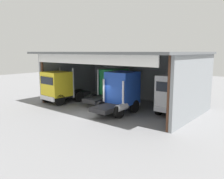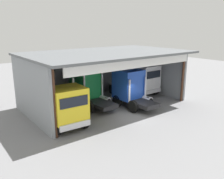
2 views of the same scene
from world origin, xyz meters
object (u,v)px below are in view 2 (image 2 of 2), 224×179
object	(u,v)px
truck_yellow_right_bay	(65,107)
oil_drum	(58,98)
truck_blue_center_right_bay	(130,88)
tool_cart	(114,89)
truck_green_center_bay	(88,88)
truck_white_yard_outside	(144,79)

from	to	relation	value
truck_yellow_right_bay	oil_drum	world-z (taller)	truck_yellow_right_bay
truck_yellow_right_bay	truck_blue_center_right_bay	size ratio (longest dim) A/B	1.10
oil_drum	tool_cart	size ratio (longest dim) A/B	0.93
truck_green_center_bay	tool_cart	bearing A→B (deg)	21.96
truck_green_center_bay	truck_white_yard_outside	xyz separation A→B (m)	(7.30, -0.50, -0.03)
truck_green_center_bay	tool_cart	world-z (taller)	truck_green_center_bay
truck_yellow_right_bay	truck_blue_center_right_bay	world-z (taller)	truck_yellow_right_bay
truck_green_center_bay	oil_drum	xyz separation A→B (m)	(-1.85, 2.97, -1.38)
truck_blue_center_right_bay	truck_white_yard_outside	bearing A→B (deg)	26.85
truck_blue_center_right_bay	oil_drum	world-z (taller)	truck_blue_center_right_bay
truck_yellow_right_bay	truck_white_yard_outside	bearing A→B (deg)	-162.64
truck_yellow_right_bay	truck_white_yard_outside	xyz separation A→B (m)	(11.54, 3.05, 0.06)
truck_yellow_right_bay	oil_drum	distance (m)	7.06
truck_blue_center_right_bay	truck_white_yard_outside	xyz separation A→B (m)	(4.09, 2.14, -0.10)
truck_blue_center_right_bay	tool_cart	xyz separation A→B (m)	(1.77, 4.91, -1.41)
truck_yellow_right_bay	oil_drum	bearing A→B (deg)	-107.61
truck_blue_center_right_bay	oil_drum	distance (m)	7.69
truck_yellow_right_bay	truck_blue_center_right_bay	bearing A→B (deg)	-170.46
truck_green_center_bay	truck_blue_center_right_bay	world-z (taller)	truck_blue_center_right_bay
truck_white_yard_outside	truck_green_center_bay	bearing A→B (deg)	-4.01
oil_drum	tool_cart	bearing A→B (deg)	-5.86
truck_yellow_right_bay	tool_cart	size ratio (longest dim) A/B	5.27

